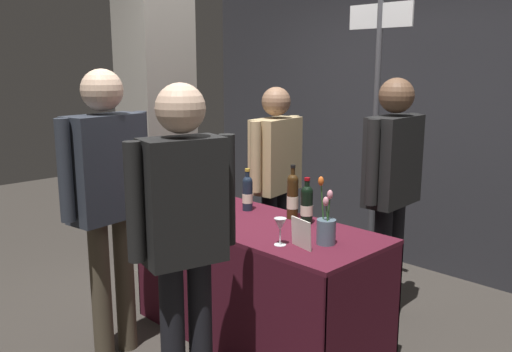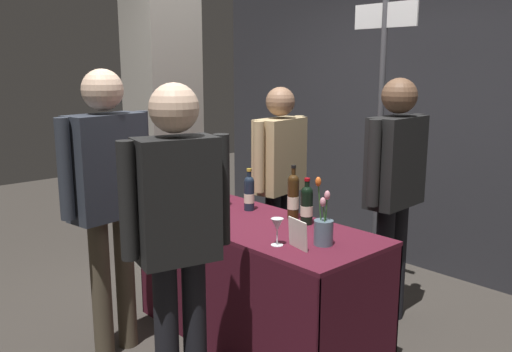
% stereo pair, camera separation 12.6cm
% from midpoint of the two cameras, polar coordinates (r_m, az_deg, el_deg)
% --- Properties ---
extents(ground_plane, '(12.00, 12.00, 0.00)m').
position_cam_midpoint_polar(ground_plane, '(3.72, 1.01, -16.82)').
color(ground_plane, '#38332D').
extents(back_partition, '(5.02, 0.12, 3.12)m').
position_cam_midpoint_polar(back_partition, '(4.87, 18.62, 8.57)').
color(back_partition, '#2D2D33').
rests_on(back_partition, ground_plane).
extents(concrete_pillar, '(0.50, 0.50, 3.09)m').
position_cam_midpoint_polar(concrete_pillar, '(4.69, -9.16, 8.70)').
color(concrete_pillar, gray).
rests_on(concrete_pillar, ground_plane).
extents(tasting_table, '(1.69, 0.71, 0.80)m').
position_cam_midpoint_polar(tasting_table, '(3.49, 1.04, -8.89)').
color(tasting_table, '#4C1423').
rests_on(tasting_table, ground_plane).
extents(featured_wine_bottle, '(0.07, 0.07, 0.31)m').
position_cam_midpoint_polar(featured_wine_bottle, '(3.76, -2.63, -1.24)').
color(featured_wine_bottle, '#192333').
rests_on(featured_wine_bottle, tasting_table).
extents(display_bottle_0, '(0.07, 0.07, 0.31)m').
position_cam_midpoint_polar(display_bottle_0, '(3.82, -6.90, -1.27)').
color(display_bottle_0, '#192333').
rests_on(display_bottle_0, tasting_table).
extents(display_bottle_1, '(0.07, 0.07, 0.29)m').
position_cam_midpoint_polar(display_bottle_1, '(3.66, 0.25, -1.76)').
color(display_bottle_1, '#192333').
rests_on(display_bottle_1, tasting_table).
extents(display_bottle_2, '(0.08, 0.08, 0.35)m').
position_cam_midpoint_polar(display_bottle_2, '(3.47, 5.02, -2.14)').
color(display_bottle_2, '#38230F').
rests_on(display_bottle_2, tasting_table).
extents(display_bottle_3, '(0.08, 0.08, 0.29)m').
position_cam_midpoint_polar(display_bottle_3, '(3.36, 6.49, -3.02)').
color(display_bottle_3, black).
rests_on(display_bottle_3, tasting_table).
extents(wine_glass_near_vendor, '(0.07, 0.07, 0.15)m').
position_cam_midpoint_polar(wine_glass_near_vendor, '(2.96, 3.49, -5.30)').
color(wine_glass_near_vendor, silver).
rests_on(wine_glass_near_vendor, tasting_table).
extents(wine_glass_mid, '(0.07, 0.07, 0.13)m').
position_cam_midpoint_polar(wine_glass_mid, '(3.64, -4.18, -2.40)').
color(wine_glass_mid, silver).
rests_on(wine_glass_mid, tasting_table).
extents(flower_vase, '(0.11, 0.11, 0.39)m').
position_cam_midpoint_polar(flower_vase, '(3.00, 8.38, -5.58)').
color(flower_vase, slate).
rests_on(flower_vase, tasting_table).
extents(brochure_stand, '(0.16, 0.05, 0.16)m').
position_cam_midpoint_polar(brochure_stand, '(2.93, 5.70, -6.17)').
color(brochure_stand, silver).
rests_on(brochure_stand, tasting_table).
extents(vendor_presenter, '(0.23, 0.63, 1.70)m').
position_cam_midpoint_polar(vendor_presenter, '(3.72, 15.51, -0.31)').
color(vendor_presenter, black).
rests_on(vendor_presenter, ground_plane).
extents(vendor_assistant, '(0.29, 0.61, 1.62)m').
position_cam_midpoint_polar(vendor_assistant, '(4.18, 3.40, 0.60)').
color(vendor_assistant, black).
rests_on(vendor_assistant, ground_plane).
extents(taster_foreground_right, '(0.29, 0.54, 1.70)m').
position_cam_midpoint_polar(taster_foreground_right, '(2.59, -6.96, -5.36)').
color(taster_foreground_right, black).
rests_on(taster_foreground_right, ground_plane).
extents(taster_foreground_left, '(0.28, 0.62, 1.76)m').
position_cam_midpoint_polar(taster_foreground_left, '(3.29, -14.43, -1.03)').
color(taster_foreground_left, '#4C4233').
rests_on(taster_foreground_left, ground_plane).
extents(booth_signpost, '(0.52, 0.04, 2.24)m').
position_cam_midpoint_polar(booth_signpost, '(4.09, 13.95, 5.66)').
color(booth_signpost, '#47474C').
rests_on(booth_signpost, ground_plane).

